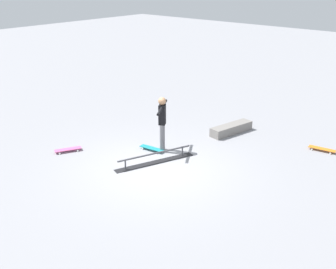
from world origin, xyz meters
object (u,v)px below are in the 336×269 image
skater_main (162,120)px  skateboard_main (152,148)px  grind_rail (155,158)px  loose_skateboard_orange (322,149)px  loose_skateboard_pink (68,149)px  skate_ledge (231,129)px

skater_main → skateboard_main: skater_main is taller
grind_rail → loose_skateboard_orange: size_ratio=2.91×
grind_rail → loose_skateboard_orange: grind_rail is taller
loose_skateboard_orange → loose_skateboard_pink: (5.13, -5.81, 0.00)m
skateboard_main → loose_skateboard_orange: 5.20m
skater_main → loose_skateboard_orange: bearing=98.8°
skate_ledge → skateboard_main: bearing=-19.8°
skate_ledge → skater_main: bearing=-16.4°
grind_rail → skateboard_main: size_ratio=2.92×
loose_skateboard_pink → skater_main: bearing=-21.2°
skateboard_main → loose_skateboard_pink: same height
loose_skateboard_orange → grind_rail: bearing=42.2°
skateboard_main → grind_rail: bearing=131.7°
skate_ledge → skateboard_main: 3.02m
skater_main → loose_skateboard_pink: (1.95, -2.11, -0.91)m
skate_ledge → skater_main: 2.86m
skater_main → grind_rail: bearing=-4.2°
skate_ledge → loose_skateboard_pink: skate_ledge is taller
skate_ledge → skateboard_main: size_ratio=1.99×
grind_rail → skateboard_main: (-0.56, -0.66, -0.06)m
skate_ledge → loose_skateboard_orange: skate_ledge is taller
grind_rail → loose_skateboard_pink: grind_rail is taller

